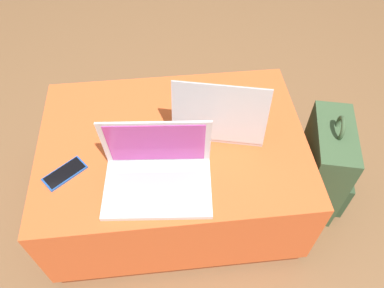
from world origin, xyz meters
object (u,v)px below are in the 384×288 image
Objects in this scene: laptop_near at (157,173)px; cell_phone at (65,173)px; laptop_far at (220,116)px; backpack at (324,168)px.

laptop_near is 0.34m from cell_phone.
cell_phone is (-0.58, -0.17, -0.05)m from laptop_far.
laptop_near is 0.34m from laptop_far.
laptop_far is 0.60m from cell_phone.
laptop_near is at bearing -139.24° from cell_phone.
backpack is at bearing -178.42° from laptop_far.
laptop_near is at bearing 57.00° from laptop_far.
laptop_near reaches higher than backpack.
backpack is (0.70, 0.14, -0.27)m from laptop_near.
laptop_far reaches higher than laptop_near.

